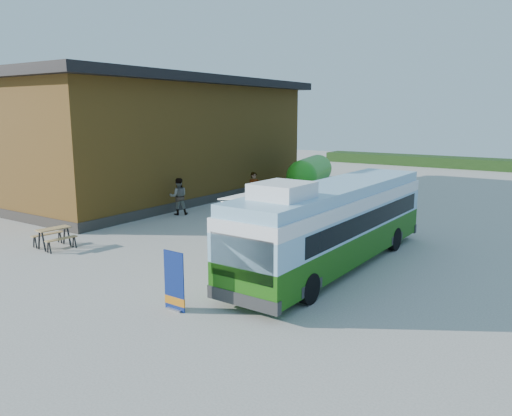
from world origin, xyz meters
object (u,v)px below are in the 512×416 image
Objects in this scene: bus at (334,222)px; person_a at (254,189)px; person_b at (178,196)px; banner at (174,286)px; slurry_tanker at (310,173)px; picnic_table at (54,233)px.

person_a is (-8.71, 7.89, -0.62)m from bus.
person_a is 4.65m from person_b.
banner is 0.84× the size of person_a.
slurry_tanker is (-8.12, 13.67, -0.21)m from bus.
person_a reaches higher than banner.
bus is 5.64× the size of person_b.
picnic_table is at bearing 45.72° from person_b.
person_b is at bearing -118.76° from slurry_tanker.
picnic_table is 17.86m from slurry_tanker.
slurry_tanker is (2.26, 17.70, 0.80)m from picnic_table.
slurry_tanker is at bearing 122.15° from bus.
person_b reaches higher than picnic_table.
person_a reaches higher than person_b.
person_a is 0.31× the size of slurry_tanker.
slurry_tanker reaches higher than person_a.
bus is 1.71× the size of slurry_tanker.
bus is 11.18m from picnic_table.
person_a is at bearing -109.92° from slurry_tanker.
banner is at bearing -6.58° from picnic_table.
banner is at bearing 85.09° from person_b.
bus is 6.47m from banner.
banner is 0.26× the size of slurry_tanker.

